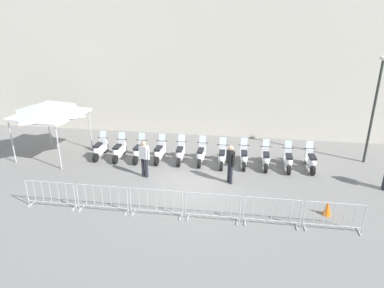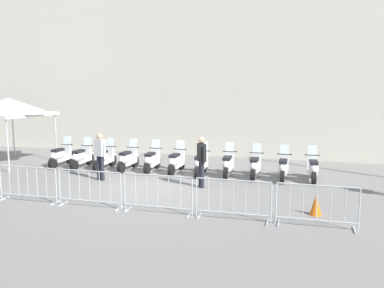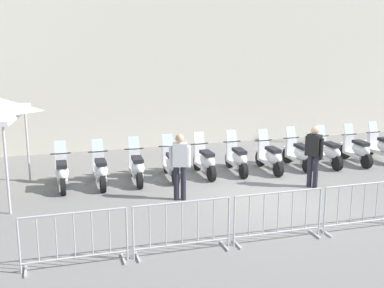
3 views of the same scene
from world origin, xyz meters
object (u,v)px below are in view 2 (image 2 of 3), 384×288
(motorcycle_1, at_px, (81,157))
(motorcycle_6, at_px, (201,164))
(traffic_cone, at_px, (316,205))
(motorcycle_7, at_px, (228,165))
(officer_mid_plaza, at_px, (100,154))
(motorcycle_4, at_px, (151,160))
(barrier_segment_5, at_px, (317,207))
(motorcycle_9, at_px, (283,168))
(motorcycle_2, at_px, (104,158))
(barrier_segment_3, at_px, (158,194))
(canopy_tent, at_px, (9,107))
(motorcycle_10, at_px, (313,169))
(motorcycle_3, at_px, (127,159))
(officer_near_row_end, at_px, (201,159))
(barrier_segment_4, at_px, (233,200))
(motorcycle_5, at_px, (176,162))
(barrier_segment_1, at_px, (28,184))
(motorcycle_8, at_px, (255,166))
(motorcycle_0, at_px, (60,156))
(barrier_segment_2, at_px, (89,189))

(motorcycle_1, height_order, motorcycle_6, same)
(motorcycle_1, height_order, traffic_cone, motorcycle_1)
(motorcycle_7, bearing_deg, traffic_cone, -42.95)
(motorcycle_6, bearing_deg, officer_mid_plaza, -144.32)
(motorcycle_4, distance_m, barrier_segment_5, 7.84)
(motorcycle_9, bearing_deg, motorcycle_2, -171.54)
(motorcycle_7, distance_m, officer_mid_plaza, 4.77)
(barrier_segment_3, height_order, canopy_tent, canopy_tent)
(motorcycle_10, bearing_deg, motorcycle_3, -171.22)
(motorcycle_9, height_order, officer_near_row_end, officer_near_row_end)
(barrier_segment_3, bearing_deg, barrier_segment_4, 8.56)
(motorcycle_4, distance_m, officer_mid_plaza, 2.30)
(motorcycle_6, bearing_deg, motorcycle_3, -173.32)
(motorcycle_5, xyz_separation_m, canopy_tent, (-7.46, -1.27, 2.06))
(barrier_segment_3, xyz_separation_m, barrier_segment_5, (4.05, 0.61, 0.00))
(motorcycle_4, relative_size, motorcycle_6, 1.00)
(motorcycle_6, height_order, barrier_segment_4, motorcycle_6)
(barrier_segment_1, distance_m, barrier_segment_5, 8.20)
(motorcycle_2, relative_size, motorcycle_8, 1.00)
(motorcycle_1, distance_m, motorcycle_9, 8.28)
(motorcycle_7, height_order, traffic_cone, motorcycle_7)
(motorcycle_3, relative_size, motorcycle_6, 1.00)
(motorcycle_1, height_order, barrier_segment_1, motorcycle_1)
(motorcycle_7, distance_m, officer_near_row_end, 2.00)
(barrier_segment_3, distance_m, barrier_segment_5, 4.10)
(barrier_segment_1, distance_m, barrier_segment_4, 6.15)
(motorcycle_0, xyz_separation_m, barrier_segment_3, (6.85, -3.83, 0.07))
(motorcycle_4, bearing_deg, barrier_segment_1, -104.22)
(motorcycle_2, xyz_separation_m, officer_mid_plaza, (1.05, -1.62, 0.53))
(barrier_segment_4, bearing_deg, traffic_cone, 33.68)
(motorcycle_1, bearing_deg, motorcycle_3, 11.20)
(motorcycle_7, distance_m, motorcycle_9, 2.07)
(motorcycle_5, relative_size, barrier_segment_3, 0.89)
(motorcycle_1, bearing_deg, officer_near_row_end, -8.60)
(motorcycle_3, bearing_deg, barrier_segment_4, -34.64)
(motorcycle_10, distance_m, barrier_segment_1, 9.58)
(motorcycle_5, height_order, barrier_segment_1, motorcycle_5)
(canopy_tent, bearing_deg, barrier_segment_2, -27.23)
(motorcycle_5, xyz_separation_m, traffic_cone, (5.67, -3.08, -0.18))
(motorcycle_9, bearing_deg, barrier_segment_1, -137.99)
(barrier_segment_5, bearing_deg, motorcycle_6, 139.39)
(motorcycle_6, distance_m, motorcycle_8, 2.07)
(motorcycle_5, height_order, traffic_cone, motorcycle_5)
(motorcycle_7, bearing_deg, officer_near_row_end, -98.66)
(motorcycle_10, bearing_deg, motorcycle_9, -166.12)
(motorcycle_9, relative_size, barrier_segment_4, 0.89)
(motorcycle_6, xyz_separation_m, barrier_segment_4, (2.72, -4.37, 0.07))
(motorcycle_8, relative_size, barrier_segment_5, 0.89)
(motorcycle_5, bearing_deg, barrier_segment_1, -113.72)
(motorcycle_8, bearing_deg, barrier_segment_4, -81.79)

